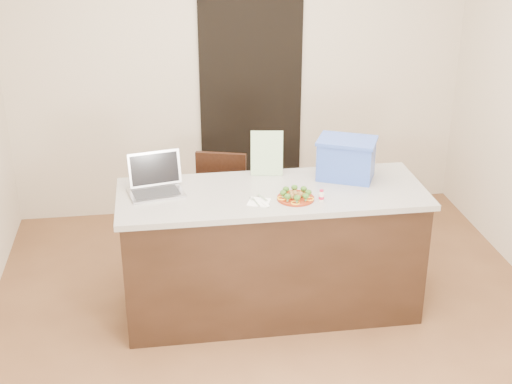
{
  "coord_description": "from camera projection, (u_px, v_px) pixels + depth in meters",
  "views": [
    {
      "loc": [
        -0.74,
        -4.03,
        2.85
      ],
      "look_at": [
        -0.12,
        0.2,
        0.94
      ],
      "focal_mm": 50.0,
      "sensor_mm": 36.0,
      "label": 1
    }
  ],
  "objects": [
    {
      "name": "laptop",
      "position": [
        155.0,
        181.0,
        4.73
      ],
      "size": [
        0.39,
        0.34,
        0.25
      ],
      "rotation": [
        0.0,
        0.0,
        0.2
      ],
      "color": "#A4A3A7",
      "rests_on": "island"
    },
    {
      "name": "room_shell",
      "position": [
        280.0,
        101.0,
        4.24
      ],
      "size": [
        4.0,
        4.0,
        4.0
      ],
      "color": "white",
      "rests_on": "ground"
    },
    {
      "name": "napkin",
      "position": [
        259.0,
        202.0,
        4.58
      ],
      "size": [
        0.17,
        0.17,
        0.01
      ],
      "primitive_type": "cube",
      "rotation": [
        0.0,
        0.0,
        -0.36
      ],
      "color": "white",
      "rests_on": "island"
    },
    {
      "name": "plate",
      "position": [
        296.0,
        198.0,
        4.63
      ],
      "size": [
        0.24,
        0.24,
        0.02
      ],
      "rotation": [
        0.0,
        0.0,
        0.02
      ],
      "color": "maroon",
      "rests_on": "island"
    },
    {
      "name": "knife",
      "position": [
        264.0,
        202.0,
        4.57
      ],
      "size": [
        0.06,
        0.2,
        0.01
      ],
      "rotation": [
        0.0,
        0.0,
        0.37
      ],
      "color": "white",
      "rests_on": "napkin"
    },
    {
      "name": "doorway",
      "position": [
        251.0,
        104.0,
        6.29
      ],
      "size": [
        0.9,
        0.02,
        2.0
      ],
      "primitive_type": "cube",
      "color": "black",
      "rests_on": "ground"
    },
    {
      "name": "meatballs",
      "position": [
        296.0,
        194.0,
        4.62
      ],
      "size": [
        0.1,
        0.09,
        0.04
      ],
      "color": "brown",
      "rests_on": "plate"
    },
    {
      "name": "broccoli",
      "position": [
        296.0,
        193.0,
        4.61
      ],
      "size": [
        0.21,
        0.21,
        0.04
      ],
      "color": "#244A13",
      "rests_on": "plate"
    },
    {
      "name": "yogurt_bottle",
      "position": [
        321.0,
        196.0,
        4.59
      ],
      "size": [
        0.04,
        0.04,
        0.08
      ],
      "rotation": [
        0.0,
        0.0,
        0.4
      ],
      "color": "silver",
      "rests_on": "island"
    },
    {
      "name": "blue_box",
      "position": [
        346.0,
        158.0,
        4.91
      ],
      "size": [
        0.47,
        0.42,
        0.28
      ],
      "rotation": [
        0.0,
        0.0,
        -0.43
      ],
      "color": "#304FB0",
      "rests_on": "island"
    },
    {
      "name": "chair",
      "position": [
        223.0,
        204.0,
        5.55
      ],
      "size": [
        0.49,
        0.5,
        0.89
      ],
      "rotation": [
        0.0,
        0.0,
        -0.29
      ],
      "color": "black",
      "rests_on": "ground"
    },
    {
      "name": "pepper_rings",
      "position": [
        296.0,
        197.0,
        4.62
      ],
      "size": [
        0.23,
        0.24,
        0.01
      ],
      "color": "#F4AA19",
      "rests_on": "plate"
    },
    {
      "name": "leaflet",
      "position": [
        267.0,
        153.0,
        4.95
      ],
      "size": [
        0.23,
        0.08,
        0.32
      ],
      "primitive_type": "cube",
      "rotation": [
        -0.14,
        0.0,
        -0.15
      ],
      "color": "silver",
      "rests_on": "island"
    },
    {
      "name": "fork",
      "position": [
        256.0,
        201.0,
        4.59
      ],
      "size": [
        0.04,
        0.15,
        0.0
      ],
      "rotation": [
        0.0,
        0.0,
        0.19
      ],
      "color": "silver",
      "rests_on": "napkin"
    },
    {
      "name": "island",
      "position": [
        272.0,
        251.0,
        4.94
      ],
      "size": [
        2.06,
        0.76,
        0.92
      ],
      "color": "black",
      "rests_on": "ground"
    },
    {
      "name": "ground",
      "position": [
        277.0,
        328.0,
        4.9
      ],
      "size": [
        4.0,
        4.0,
        0.0
      ],
      "primitive_type": "plane",
      "color": "brown",
      "rests_on": "ground"
    }
  ]
}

